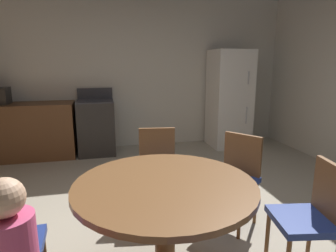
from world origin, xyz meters
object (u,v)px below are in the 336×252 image
chair_north (158,165)px  chair_east (312,214)px  dining_table (165,204)px  refrigerator (229,99)px  chair_northeast (236,174)px  oven_range (96,127)px

chair_north → chair_east: bearing=44.2°
chair_east → chair_north: (-0.88, 1.22, 0.00)m
dining_table → chair_north: (0.15, 1.04, -0.10)m
chair_north → refrigerator: bearing=148.4°
dining_table → chair_northeast: (0.84, 0.63, -0.10)m
oven_range → refrigerator: bearing=-1.3°
refrigerator → chair_east: size_ratio=2.02×
dining_table → chair_northeast: 1.05m
oven_range → chair_north: (0.65, -2.16, 0.03)m
oven_range → chair_north: oven_range is taller
refrigerator → chair_east: (-0.86, -3.32, -0.38)m
dining_table → chair_northeast: size_ratio=1.41×
oven_range → dining_table: size_ratio=0.89×
oven_range → chair_northeast: bearing=-62.5°
oven_range → refrigerator: size_ratio=0.62×
chair_east → oven_range: bearing=-55.8°
oven_range → chair_north: size_ratio=1.26×
oven_range → refrigerator: (2.40, -0.05, 0.41)m
dining_table → chair_east: chair_east is taller
oven_range → chair_east: size_ratio=1.26×
refrigerator → chair_northeast: refrigerator is taller
oven_range → refrigerator: 2.43m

